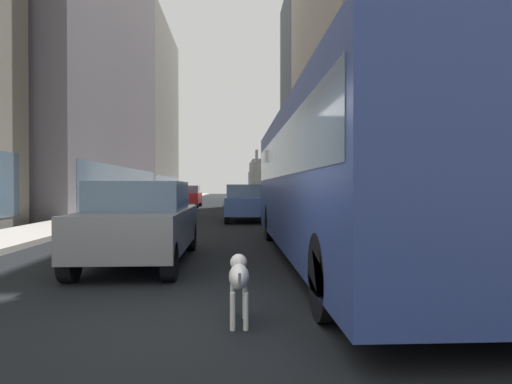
# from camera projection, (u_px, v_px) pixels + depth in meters

# --- Properties ---
(ground_plane) EXTENTS (120.00, 120.00, 0.00)m
(ground_plane) POSITION_uv_depth(u_px,v_px,m) (227.00, 204.00, 39.82)
(ground_plane) COLOR black
(sidewalk_left) EXTENTS (2.40, 110.00, 0.15)m
(sidewalk_left) POSITION_uv_depth(u_px,v_px,m) (162.00, 203.00, 39.53)
(sidewalk_left) COLOR #ADA89E
(sidewalk_left) RESTS_ON ground
(sidewalk_right) EXTENTS (2.40, 110.00, 0.15)m
(sidewalk_right) POSITION_uv_depth(u_px,v_px,m) (290.00, 203.00, 40.10)
(sidewalk_right) COLOR #9E9991
(sidewalk_right) RESTS_ON ground
(building_left_far) EXTENTS (8.89, 23.40, 21.54)m
(building_left_far) POSITION_uv_depth(u_px,v_px,m) (129.00, 110.00, 53.66)
(building_left_far) COLOR gray
(building_left_far) RESTS_ON ground
(building_right_far) EXTENTS (8.92, 18.05, 27.04)m
(building_right_far) POSITION_uv_depth(u_px,v_px,m) (322.00, 93.00, 56.85)
(building_right_far) COLOR #4C515B
(building_right_far) RESTS_ON ground
(transit_bus) EXTENTS (2.78, 11.53, 3.05)m
(transit_bus) POSITION_uv_depth(u_px,v_px,m) (340.00, 174.00, 9.23)
(transit_bus) COLOR #33478C
(transit_bus) RESTS_ON ground
(car_blue_hatchback) EXTENTS (1.93, 4.52, 1.62)m
(car_blue_hatchback) POSITION_uv_depth(u_px,v_px,m) (247.00, 202.00, 19.95)
(car_blue_hatchback) COLOR #4C6BB7
(car_blue_hatchback) RESTS_ON ground
(car_grey_wagon) EXTENTS (1.79, 4.37, 1.62)m
(car_grey_wagon) POSITION_uv_depth(u_px,v_px,m) (142.00, 222.00, 8.82)
(car_grey_wagon) COLOR slate
(car_grey_wagon) RESTS_ON ground
(car_white_van) EXTENTS (1.86, 4.16, 1.62)m
(car_white_van) POSITION_uv_depth(u_px,v_px,m) (258.00, 195.00, 39.49)
(car_white_van) COLOR silver
(car_white_van) RESTS_ON ground
(car_silver_sedan) EXTENTS (1.71, 4.20, 1.62)m
(car_silver_sedan) POSITION_uv_depth(u_px,v_px,m) (262.00, 196.00, 34.96)
(car_silver_sedan) COLOR #B7BABF
(car_silver_sedan) RESTS_ON ground
(car_black_suv) EXTENTS (1.95, 4.12, 1.62)m
(car_black_suv) POSITION_uv_depth(u_px,v_px,m) (165.00, 201.00, 22.26)
(car_black_suv) COLOR black
(car_black_suv) RESTS_ON ground
(car_red_coupe) EXTENTS (1.78, 4.09, 1.62)m
(car_red_coupe) POSITION_uv_depth(u_px,v_px,m) (188.00, 196.00, 33.50)
(car_red_coupe) COLOR red
(car_red_coupe) RESTS_ON ground
(box_truck) EXTENTS (2.30, 7.50, 3.05)m
(box_truck) POSITION_uv_depth(u_px,v_px,m) (269.00, 185.00, 27.88)
(box_truck) COLOR #19519E
(box_truck) RESTS_ON ground
(dalmatian_dog) EXTENTS (0.22, 0.96, 0.72)m
(dalmatian_dog) POSITION_uv_depth(u_px,v_px,m) (239.00, 277.00, 4.99)
(dalmatian_dog) COLOR white
(dalmatian_dog) RESTS_ON ground
(pedestrian_with_handbag) EXTENTS (0.45, 0.34, 1.69)m
(pedestrian_with_handbag) POSITION_uv_depth(u_px,v_px,m) (419.00, 206.00, 11.48)
(pedestrian_with_handbag) COLOR #1E1E2D
(pedestrian_with_handbag) RESTS_ON sidewalk_right
(pedestrian_in_coat) EXTENTS (0.34, 0.34, 1.69)m
(pedestrian_in_coat) POSITION_uv_depth(u_px,v_px,m) (495.00, 213.00, 8.75)
(pedestrian_in_coat) COLOR #1E1E2D
(pedestrian_in_coat) RESTS_ON sidewalk_right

